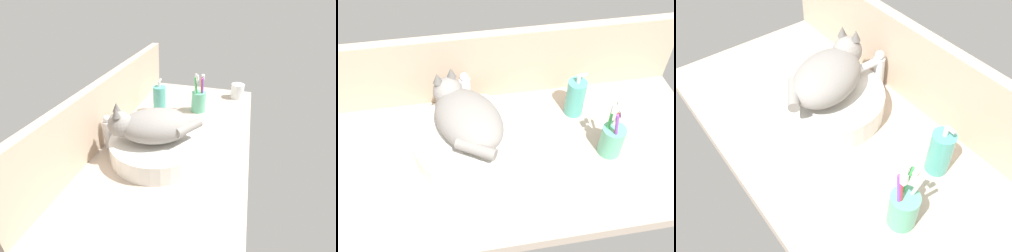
# 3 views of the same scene
# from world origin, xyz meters

# --- Properties ---
(ground_plane) EXTENTS (1.20, 0.59, 0.04)m
(ground_plane) POSITION_xyz_m (0.00, 0.00, -0.02)
(ground_plane) COLOR #B2A08E
(backsplash_panel) EXTENTS (1.20, 0.04, 0.24)m
(backsplash_panel) POSITION_xyz_m (0.00, 0.27, 0.12)
(backsplash_panel) COLOR tan
(backsplash_panel) RESTS_ON ground_plane
(sink_basin) EXTENTS (0.33, 0.33, 0.07)m
(sink_basin) POSITION_xyz_m (-0.12, 0.04, 0.04)
(sink_basin) COLOR silver
(sink_basin) RESTS_ON ground_plane
(cat) EXTENTS (0.26, 0.31, 0.14)m
(cat) POSITION_xyz_m (-0.13, 0.05, 0.13)
(cat) COLOR gray
(cat) RESTS_ON sink_basin
(faucet) EXTENTS (0.04, 0.12, 0.14)m
(faucet) POSITION_xyz_m (-0.12, 0.22, 0.07)
(faucet) COLOR silver
(faucet) RESTS_ON ground_plane
(soap_dispenser) EXTENTS (0.06, 0.06, 0.16)m
(soap_dispenser) POSITION_xyz_m (0.22, 0.13, 0.06)
(soap_dispenser) COLOR teal
(soap_dispenser) RESTS_ON ground_plane
(toothbrush_cup) EXTENTS (0.07, 0.07, 0.19)m
(toothbrush_cup) POSITION_xyz_m (0.28, -0.04, 0.06)
(toothbrush_cup) COLOR #5BB28E
(toothbrush_cup) RESTS_ON ground_plane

